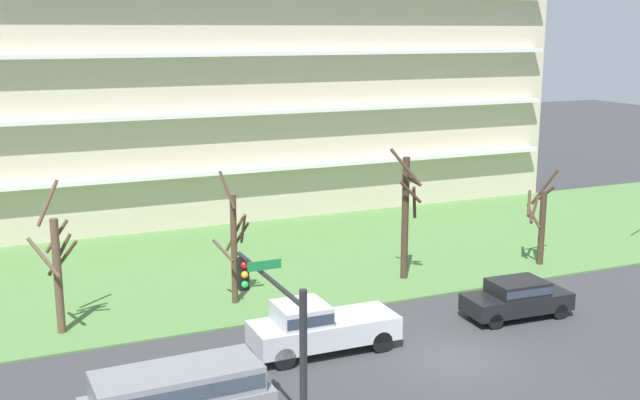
% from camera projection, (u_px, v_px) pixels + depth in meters
% --- Properties ---
extents(ground, '(160.00, 160.00, 0.00)m').
position_uv_depth(ground, '(453.00, 359.00, 27.89)').
color(ground, '#38383A').
extents(grass_lawn_strip, '(80.00, 16.00, 0.08)m').
position_uv_depth(grass_lawn_strip, '(303.00, 256.00, 40.40)').
color(grass_lawn_strip, '#547F42').
rests_on(grass_lawn_strip, ground).
extents(apartment_building, '(42.73, 14.14, 20.30)m').
position_uv_depth(apartment_building, '(217.00, 51.00, 51.30)').
color(apartment_building, beige).
rests_on(apartment_building, ground).
extents(tree_far_left, '(1.88, 1.87, 5.99)m').
position_uv_depth(tree_far_left, '(57.00, 267.00, 29.65)').
color(tree_far_left, brown).
rests_on(tree_far_left, ground).
extents(tree_left, '(1.58, 1.56, 5.85)m').
position_uv_depth(tree_left, '(234.00, 245.00, 32.91)').
color(tree_left, '#4C3828').
rests_on(tree_left, ground).
extents(tree_center, '(1.70, 1.22, 6.34)m').
position_uv_depth(tree_center, '(406.00, 213.00, 36.01)').
color(tree_center, '#423023').
rests_on(tree_center, ground).
extents(tree_right, '(1.94, 1.52, 4.80)m').
position_uv_depth(tree_right, '(540.00, 220.00, 38.56)').
color(tree_right, '#423023').
rests_on(tree_right, ground).
extents(pickup_silver_near_left, '(5.42, 2.04, 1.95)m').
position_uv_depth(pickup_silver_near_left, '(318.00, 326.00, 28.27)').
color(pickup_silver_near_left, '#B7BABF').
rests_on(pickup_silver_near_left, ground).
extents(sedan_black_center_right, '(4.48, 2.00, 1.57)m').
position_uv_depth(sedan_black_center_right, '(517.00, 297.00, 31.78)').
color(sedan_black_center_right, black).
rests_on(sedan_black_center_right, ground).
extents(traffic_signal_mast, '(0.90, 4.73, 5.84)m').
position_uv_depth(traffic_signal_mast, '(278.00, 342.00, 19.25)').
color(traffic_signal_mast, black).
rests_on(traffic_signal_mast, ground).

